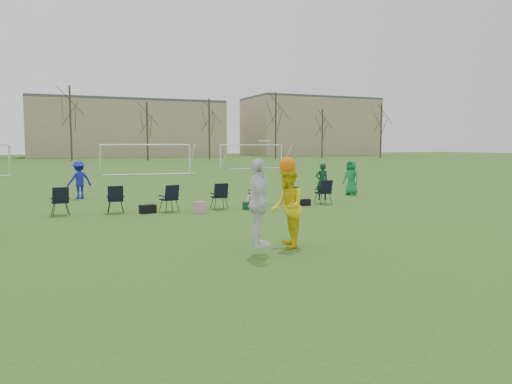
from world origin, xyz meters
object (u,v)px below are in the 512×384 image
fielder_blue (79,180)px  goal_right (252,150)px  center_contest (275,204)px  goal_mid (146,151)px  fielder_green_far (351,178)px

fielder_blue → goal_right: size_ratio=0.23×
center_contest → goal_mid: 31.94m
center_contest → goal_right: bearing=68.3°
center_contest → goal_right: (15.04, 37.79, 0.87)m
fielder_blue → goal_right: bearing=-146.3°
fielder_green_far → center_contest: bearing=-61.8°
fielder_blue → goal_mid: bearing=-128.4°
goal_mid → center_contest: bearing=-91.5°
goal_right → fielder_green_far: bearing=-110.9°
goal_mid → fielder_green_far: bearing=-71.4°
fielder_blue → goal_mid: (6.37, 18.39, 1.08)m
fielder_green_far → goal_mid: goal_mid is taller
fielder_blue → goal_right: 30.56m
fielder_blue → fielder_green_far: fielder_blue is taller
goal_right → fielder_blue: bearing=-135.0°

